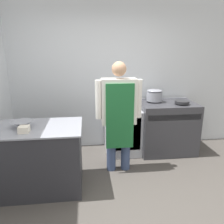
{
  "coord_description": "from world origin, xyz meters",
  "views": [
    {
      "loc": [
        -0.32,
        -2.1,
        1.83
      ],
      "look_at": [
        0.06,
        1.05,
        0.92
      ],
      "focal_mm": 35.0,
      "sensor_mm": 36.0,
      "label": 1
    }
  ],
  "objects_px": {
    "plastic_tub": "(24,129)",
    "stove": "(166,127)",
    "stock_pot": "(154,95)",
    "mixing_bowl": "(23,124)",
    "person_cook": "(119,111)",
    "saute_pan": "(182,102)",
    "fridge_unit": "(123,131)"
  },
  "relations": [
    {
      "from": "fridge_unit",
      "to": "stove",
      "type": "bearing_deg",
      "value": -3.94
    },
    {
      "from": "mixing_bowl",
      "to": "stove",
      "type": "bearing_deg",
      "value": 21.4
    },
    {
      "from": "stove",
      "to": "plastic_tub",
      "type": "xyz_separation_m",
      "value": [
        -2.19,
        -1.07,
        0.45
      ]
    },
    {
      "from": "mixing_bowl",
      "to": "stock_pot",
      "type": "distance_m",
      "value": 2.27
    },
    {
      "from": "stove",
      "to": "mixing_bowl",
      "type": "bearing_deg",
      "value": -158.6
    },
    {
      "from": "stove",
      "to": "mixing_bowl",
      "type": "xyz_separation_m",
      "value": [
        -2.26,
        -0.88,
        0.46
      ]
    },
    {
      "from": "person_cook",
      "to": "plastic_tub",
      "type": "relative_size",
      "value": 13.92
    },
    {
      "from": "person_cook",
      "to": "saute_pan",
      "type": "bearing_deg",
      "value": 20.73
    },
    {
      "from": "mixing_bowl",
      "to": "plastic_tub",
      "type": "xyz_separation_m",
      "value": [
        0.06,
        -0.18,
        -0.0
      ]
    },
    {
      "from": "fridge_unit",
      "to": "plastic_tub",
      "type": "relative_size",
      "value": 6.8
    },
    {
      "from": "fridge_unit",
      "to": "stock_pot",
      "type": "xyz_separation_m",
      "value": [
        0.58,
        0.06,
        0.63
      ]
    },
    {
      "from": "person_cook",
      "to": "plastic_tub",
      "type": "xyz_separation_m",
      "value": [
        -1.22,
        -0.51,
        -0.04
      ]
    },
    {
      "from": "plastic_tub",
      "to": "stock_pot",
      "type": "xyz_separation_m",
      "value": [
        1.97,
        1.19,
        0.13
      ]
    },
    {
      "from": "person_cook",
      "to": "mixing_bowl",
      "type": "bearing_deg",
      "value": -165.87
    },
    {
      "from": "plastic_tub",
      "to": "stove",
      "type": "bearing_deg",
      "value": 25.94
    },
    {
      "from": "plastic_tub",
      "to": "saute_pan",
      "type": "relative_size",
      "value": 0.49
    },
    {
      "from": "fridge_unit",
      "to": "person_cook",
      "type": "relative_size",
      "value": 0.49
    },
    {
      "from": "plastic_tub",
      "to": "fridge_unit",
      "type": "bearing_deg",
      "value": 38.94
    },
    {
      "from": "stock_pot",
      "to": "plastic_tub",
      "type": "bearing_deg",
      "value": -148.92
    },
    {
      "from": "stove",
      "to": "plastic_tub",
      "type": "bearing_deg",
      "value": -154.06
    },
    {
      "from": "plastic_tub",
      "to": "stock_pot",
      "type": "height_order",
      "value": "stock_pot"
    },
    {
      "from": "person_cook",
      "to": "mixing_bowl",
      "type": "relative_size",
      "value": 6.11
    },
    {
      "from": "saute_pan",
      "to": "plastic_tub",
      "type": "bearing_deg",
      "value": -158.36
    },
    {
      "from": "person_cook",
      "to": "mixing_bowl",
      "type": "xyz_separation_m",
      "value": [
        -1.28,
        -0.32,
        -0.04
      ]
    },
    {
      "from": "stove",
      "to": "saute_pan",
      "type": "distance_m",
      "value": 0.55
    },
    {
      "from": "stove",
      "to": "fridge_unit",
      "type": "bearing_deg",
      "value": 176.06
    },
    {
      "from": "person_cook",
      "to": "plastic_tub",
      "type": "distance_m",
      "value": 1.32
    },
    {
      "from": "person_cook",
      "to": "stock_pot",
      "type": "height_order",
      "value": "person_cook"
    },
    {
      "from": "stove",
      "to": "mixing_bowl",
      "type": "relative_size",
      "value": 3.63
    },
    {
      "from": "stove",
      "to": "person_cook",
      "type": "bearing_deg",
      "value": -150.02
    },
    {
      "from": "stove",
      "to": "fridge_unit",
      "type": "xyz_separation_m",
      "value": [
        -0.8,
        0.06,
        -0.05
      ]
    },
    {
      "from": "stove",
      "to": "saute_pan",
      "type": "height_order",
      "value": "saute_pan"
    }
  ]
}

